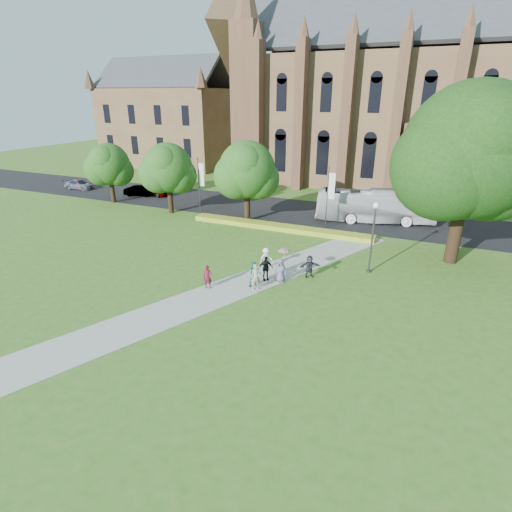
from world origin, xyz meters
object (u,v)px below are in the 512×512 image
at_px(large_tree, 471,152).
at_px(car_2, 79,184).
at_px(tour_coach, 374,206).
at_px(pedestrian_0, 208,277).
at_px(car_1, 139,191).
at_px(car_0, 155,189).
at_px(streetlamp, 373,229).

bearing_deg(large_tree, car_2, 170.48).
bearing_deg(tour_coach, pedestrian_0, 145.30).
xyz_separation_m(large_tree, car_1, (-36.19, 7.83, -7.72)).
xyz_separation_m(car_0, car_1, (-1.52, -1.21, -0.14)).
xyz_separation_m(streetlamp, tour_coach, (-1.62, 12.88, -1.65)).
bearing_deg(large_tree, pedestrian_0, -142.25).
bearing_deg(pedestrian_0, large_tree, 16.53).
bearing_deg(large_tree, streetlamp, -140.71).
xyz_separation_m(car_0, pedestrian_0, (19.72, -20.61, 0.06)).
bearing_deg(large_tree, car_0, 165.39).
distance_m(streetlamp, car_0, 32.26).
bearing_deg(car_0, tour_coach, -78.32).
bearing_deg(streetlamp, pedestrian_0, -143.18).
bearing_deg(car_0, streetlamp, -101.84).
bearing_deg(car_2, car_1, -92.74).
xyz_separation_m(large_tree, car_0, (-34.67, 9.04, -7.58)).
bearing_deg(pedestrian_0, car_2, 127.17).
relative_size(car_1, car_2, 0.90).
bearing_deg(car_1, car_2, 73.33).
height_order(streetlamp, pedestrian_0, streetlamp).
bearing_deg(car_0, large_tree, -91.56).
bearing_deg(car_2, car_0, -86.87).
relative_size(car_0, car_2, 1.06).
distance_m(streetlamp, pedestrian_0, 12.05).
height_order(large_tree, car_0, large_tree).
bearing_deg(streetlamp, car_0, 155.10).
relative_size(streetlamp, pedestrian_0, 3.24).
bearing_deg(car_2, large_tree, -102.51).
bearing_deg(tour_coach, car_1, 77.80).
bearing_deg(car_1, pedestrian_0, -149.32).
distance_m(car_0, pedestrian_0, 28.53).
bearing_deg(streetlamp, large_tree, 39.29).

